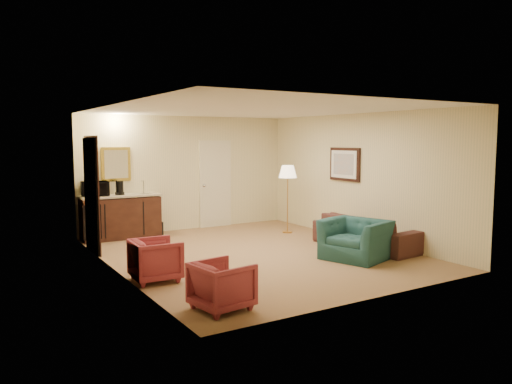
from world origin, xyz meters
TOP-DOWN VIEW (x-y plane):
  - ground at (0.00, 0.00)m, footprint 6.00×6.00m
  - room_walls at (-0.10, 0.77)m, footprint 5.02×6.01m
  - wetbar_cabinet at (-1.65, 2.72)m, footprint 1.64×0.58m
  - sofa at (2.09, -0.68)m, footprint 0.82×2.18m
  - teal_armchair at (1.29, -1.25)m, footprint 0.98×1.22m
  - rose_chair_near at (-2.15, -0.72)m, footprint 0.66×0.70m
  - rose_chair_far at (-1.90, -2.34)m, footprint 0.68×0.72m
  - coffee_table at (1.80, -0.67)m, footprint 0.74×0.53m
  - floor_lamp at (1.70, 1.40)m, footprint 0.53×0.53m
  - waste_bin at (-0.86, 2.65)m, footprint 0.26×0.26m
  - microwave at (-2.15, 2.77)m, footprint 0.57×0.36m
  - coffee_maker at (-1.66, 2.71)m, footprint 0.19×0.19m

SIDE VIEW (x-z plane):
  - ground at x=0.00m, z-range 0.00..0.00m
  - waste_bin at x=-0.86m, z-range 0.00..0.28m
  - coffee_table at x=1.80m, z-range 0.00..0.40m
  - rose_chair_far at x=-1.90m, z-range 0.00..0.66m
  - rose_chair_near at x=-2.15m, z-range 0.00..0.69m
  - sofa at x=2.09m, z-range 0.00..0.83m
  - wetbar_cabinet at x=-1.65m, z-range 0.00..0.92m
  - teal_armchair at x=1.29m, z-range 0.00..0.92m
  - floor_lamp at x=1.70m, z-range 0.00..1.51m
  - coffee_maker at x=-1.66m, z-range 0.92..1.21m
  - microwave at x=-2.15m, z-range 0.92..1.28m
  - room_walls at x=-0.10m, z-range 0.41..3.02m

